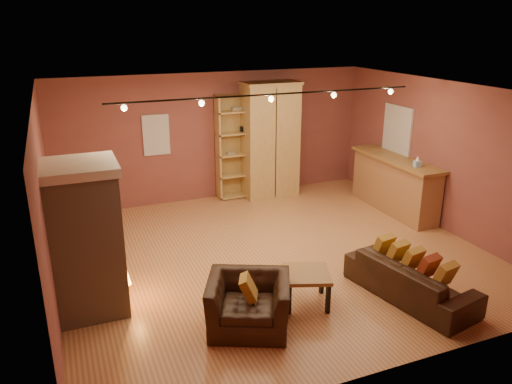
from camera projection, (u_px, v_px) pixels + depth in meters
name	position (u px, v px, depth m)	size (l,w,h in m)	color
floor	(274.00, 254.00, 8.64)	(7.00, 7.00, 0.00)	#A06339
ceiling	(276.00, 91.00, 7.72)	(7.00, 7.00, 0.00)	brown
back_wall	(215.00, 137.00, 11.03)	(7.00, 0.02, 2.80)	brown
left_wall	(46.00, 205.00, 6.93)	(0.02, 6.50, 2.80)	brown
right_wall	(444.00, 156.00, 9.43)	(0.02, 6.50, 2.80)	brown
fireplace	(87.00, 239.00, 6.68)	(1.01, 0.98, 2.12)	tan
back_window	(156.00, 135.00, 10.50)	(0.56, 0.04, 0.86)	silver
bookcase	(237.00, 145.00, 11.15)	(0.96, 0.37, 2.34)	tan
armoire	(270.00, 140.00, 11.19)	(1.27, 0.72, 2.58)	tan
bar_counter	(394.00, 184.00, 10.45)	(0.64, 2.41, 1.15)	#A8774D
tissue_box	(417.00, 162.00, 9.62)	(0.14, 0.14, 0.22)	#85B1D5
right_window	(397.00, 129.00, 10.56)	(0.05, 0.90, 1.00)	silver
loveseat	(411.00, 273.00, 7.17)	(0.94, 2.04, 0.80)	black
armchair	(248.00, 295.00, 6.45)	(1.25, 1.07, 0.92)	black
coffee_table	(306.00, 277.00, 7.01)	(0.83, 0.83, 0.49)	olive
track_rail	(271.00, 96.00, 7.94)	(5.20, 0.09, 0.13)	black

